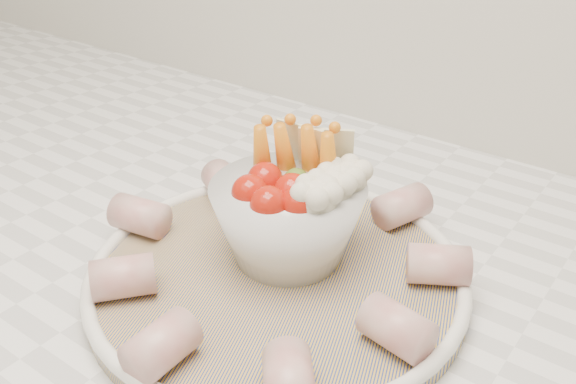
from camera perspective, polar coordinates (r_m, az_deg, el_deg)
The scene contains 3 objects.
serving_platter at distance 0.54m, azimuth -0.99°, elevation -7.39°, with size 0.40×0.40×0.02m.
veggie_bowl at distance 0.53m, azimuth 0.25°, elevation -1.80°, with size 0.13×0.13×0.11m.
cured_meat_rolls at distance 0.52m, azimuth -1.00°, elevation -5.60°, with size 0.31×0.31×0.03m.
Camera 1 is at (0.42, 1.07, 1.25)m, focal length 40.00 mm.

